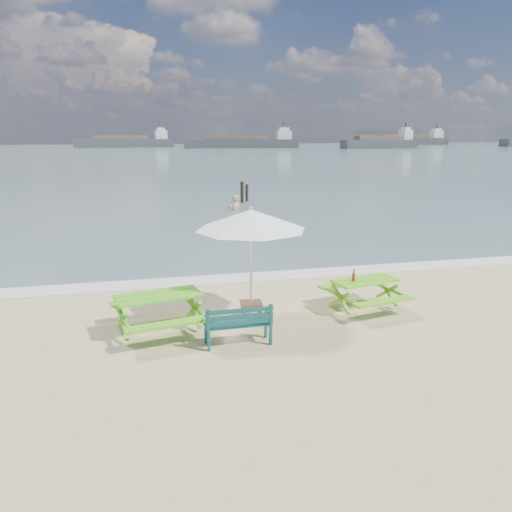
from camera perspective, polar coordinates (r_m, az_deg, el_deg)
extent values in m
plane|color=slate|center=(93.22, -12.12, 11.31)|extent=(300.00, 300.00, 0.00)
cube|color=silver|center=(13.45, -3.71, -2.63)|extent=(22.00, 0.90, 0.01)
cube|color=#55B41B|center=(9.88, -11.09, -4.50)|extent=(1.75, 1.07, 0.05)
cube|color=#55B41B|center=(10.69, -12.00, -4.86)|extent=(1.65, 0.60, 0.05)
cube|color=#55B41B|center=(9.29, -9.86, -7.67)|extent=(1.65, 0.60, 0.05)
cube|color=#55B41B|center=(10.02, -10.98, -6.71)|extent=(1.68, 1.20, 0.69)
cube|color=#69BC1C|center=(11.24, 12.39, -2.74)|extent=(1.56, 0.96, 0.05)
cube|color=#69BC1C|center=(11.84, 10.34, -3.16)|extent=(1.47, 0.54, 0.05)
cube|color=#69BC1C|center=(10.82, 14.49, -5.04)|extent=(1.47, 0.54, 0.05)
cube|color=#69BC1C|center=(11.35, 12.30, -4.50)|extent=(1.50, 1.08, 0.62)
cube|color=#0F3E40|center=(9.32, -2.09, -7.76)|extent=(1.25, 0.39, 0.04)
cube|color=#0F3E40|center=(9.06, -1.85, -6.96)|extent=(1.24, 0.05, 0.32)
cube|color=#0F3E40|center=(9.39, -2.08, -8.87)|extent=(1.16, 0.44, 0.39)
cube|color=brown|center=(10.71, -0.56, -5.45)|extent=(0.52, 0.52, 0.05)
cube|color=brown|center=(10.76, -0.56, -6.19)|extent=(0.46, 0.46, 0.26)
cylinder|color=silver|center=(10.46, -0.57, -1.11)|extent=(0.05, 0.05, 2.24)
cone|color=white|center=(10.25, -0.59, 4.18)|extent=(2.59, 2.59, 0.42)
cylinder|color=#8F4914|center=(11.01, 11.08, -2.46)|extent=(0.07, 0.07, 0.16)
cylinder|color=#8F4914|center=(10.97, 11.11, -1.70)|extent=(0.03, 0.03, 0.08)
cylinder|color=#AA1A13|center=(11.01, 11.08, -2.46)|extent=(0.07, 0.07, 0.06)
imported|color=tan|center=(25.45, -2.46, 4.92)|extent=(0.76, 0.59, 1.84)
cylinder|color=black|center=(27.99, -1.59, 7.09)|extent=(0.19, 0.19, 1.39)
cylinder|color=black|center=(28.67, -1.04, 7.05)|extent=(0.17, 0.17, 1.17)
cube|color=#363B40|center=(127.53, 13.88, 12.30)|extent=(18.94, 4.87, 2.20)
cube|color=silver|center=(131.14, 16.72, 13.12)|extent=(2.39, 3.10, 2.20)
cube|color=#363B40|center=(135.64, -14.81, 12.32)|extent=(25.15, 6.76, 2.20)
cube|color=silver|center=(136.79, -10.83, 13.46)|extent=(3.30, 3.32, 2.20)
cube|color=#363B40|center=(165.68, 16.76, 12.41)|extent=(26.94, 4.80, 2.20)
cube|color=silver|center=(170.66, 19.92, 12.95)|extent=(3.31, 3.10, 2.20)
cube|color=#363B40|center=(126.52, -1.68, 12.68)|extent=(28.43, 7.24, 2.20)
cube|color=silver|center=(127.84, 3.24, 13.66)|extent=(3.70, 3.37, 2.20)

